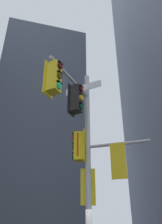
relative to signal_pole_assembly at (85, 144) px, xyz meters
name	(u,v)px	position (x,y,z in m)	size (l,w,h in m)	color
building_mid_block	(37,128)	(-0.27, 25.39, 10.96)	(12.25, 12.25, 30.79)	#4C5460
signal_pole_assembly	(85,144)	(0.00, 0.00, 0.00)	(3.60, 2.48, 7.46)	#B2B2B5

